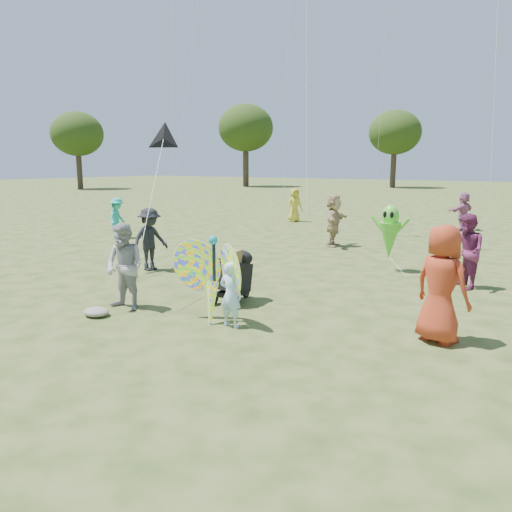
{
  "coord_description": "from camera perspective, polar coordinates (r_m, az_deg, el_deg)",
  "views": [
    {
      "loc": [
        4.74,
        -6.08,
        2.78
      ],
      "look_at": [
        -0.2,
        1.5,
        1.1
      ],
      "focal_mm": 35.0,
      "sensor_mm": 36.0,
      "label": 1
    }
  ],
  "objects": [
    {
      "name": "crowd_d",
      "position": [
        17.13,
        8.87,
        4.06
      ],
      "size": [
        0.76,
        1.71,
        1.78
      ],
      "primitive_type": "imported",
      "rotation": [
        0.0,
        0.0,
        1.72
      ],
      "color": "tan",
      "rests_on": "ground"
    },
    {
      "name": "crowd_e",
      "position": [
        12.09,
        22.95,
        0.48
      ],
      "size": [
        1.0,
        1.04,
        1.69
      ],
      "primitive_type": "imported",
      "rotation": [
        0.0,
        0.0,
        5.34
      ],
      "color": "#6F2550",
      "rests_on": "ground"
    },
    {
      "name": "crowd_j",
      "position": [
        22.72,
        22.6,
        4.74
      ],
      "size": [
        1.0,
        1.56,
        1.61
      ],
      "primitive_type": "imported",
      "rotation": [
        0.0,
        0.0,
        4.33
      ],
      "color": "#A8608B",
      "rests_on": "ground"
    },
    {
      "name": "crowd_a",
      "position": [
        8.28,
        20.45,
        -3.04
      ],
      "size": [
        1.07,
        0.89,
        1.87
      ],
      "primitive_type": "imported",
      "rotation": [
        0.0,
        0.0,
        2.77
      ],
      "color": "#AB351B",
      "rests_on": "ground"
    },
    {
      "name": "child_girl",
      "position": [
        8.57,
        -2.93,
        -4.44
      ],
      "size": [
        0.43,
        0.29,
        1.14
      ],
      "primitive_type": "imported",
      "rotation": [
        0.0,
        0.0,
        3.18
      ],
      "color": "#B4E4FF",
      "rests_on": "ground"
    },
    {
      "name": "crowd_i",
      "position": [
        19.57,
        -15.57,
        4.22
      ],
      "size": [
        0.9,
        1.13,
        1.52
      ],
      "primitive_type": "imported",
      "rotation": [
        0.0,
        0.0,
        1.97
      ],
      "color": "#21B3A5",
      "rests_on": "ground"
    },
    {
      "name": "adult_man",
      "position": [
        9.86,
        -14.78,
        -1.2
      ],
      "size": [
        0.84,
        0.67,
        1.68
      ],
      "primitive_type": "imported",
      "rotation": [
        0.0,
        0.0,
        0.04
      ],
      "color": "#9C9BA1",
      "rests_on": "ground"
    },
    {
      "name": "jogging_stroller",
      "position": [
        10.08,
        -2.44,
        -1.91
      ],
      "size": [
        0.56,
        1.08,
        1.09
      ],
      "rotation": [
        0.0,
        0.0,
        0.11
      ],
      "color": "black",
      "rests_on": "ground"
    },
    {
      "name": "delta_kite_rig",
      "position": [
        12.06,
        -10.54,
        12.95
      ],
      "size": [
        1.94,
        2.56,
        2.41
      ],
      "color": "black",
      "rests_on": "ground"
    },
    {
      "name": "grey_bag",
      "position": [
        9.74,
        -17.8,
        -6.1
      ],
      "size": [
        0.51,
        0.42,
        0.16
      ],
      "primitive_type": "ellipsoid",
      "color": "gray",
      "rests_on": "ground"
    },
    {
      "name": "crowd_b",
      "position": [
        13.37,
        -12.03,
        1.87
      ],
      "size": [
        0.77,
        1.14,
        1.64
      ],
      "primitive_type": "imported",
      "rotation": [
        0.0,
        0.0,
        1.42
      ],
      "color": "black",
      "rests_on": "ground"
    },
    {
      "name": "butterfly_kite",
      "position": [
        8.81,
        -4.97,
        -2.64
      ],
      "size": [
        1.74,
        0.75,
        1.75
      ],
      "color": "#E14D23",
      "rests_on": "ground"
    },
    {
      "name": "alien_kite",
      "position": [
        13.4,
        15.02,
        2.4
      ],
      "size": [
        1.12,
        0.69,
        1.74
      ],
      "color": "#52CC30",
      "rests_on": "ground"
    },
    {
      "name": "crowd_g",
      "position": [
        24.27,
        4.43,
        5.82
      ],
      "size": [
        0.85,
        0.93,
        1.6
      ],
      "primitive_type": "imported",
      "rotation": [
        0.0,
        0.0,
        1.01
      ],
      "color": "gold",
      "rests_on": "ground"
    },
    {
      "name": "ground",
      "position": [
        8.2,
        -4.62,
        -9.35
      ],
      "size": [
        160.0,
        160.0,
        0.0
      ],
      "primitive_type": "plane",
      "color": "#51592B",
      "rests_on": "ground"
    }
  ]
}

